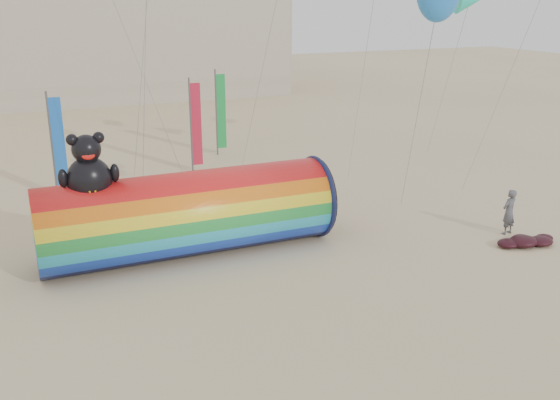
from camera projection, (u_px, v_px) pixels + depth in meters
name	position (u px, v px, depth m)	size (l,w,h in m)	color
ground	(284.00, 280.00, 21.43)	(160.00, 160.00, 0.00)	#CCB58C
windsock_assembly	(188.00, 212.00, 23.22)	(10.89, 3.32, 5.02)	red
kite_handler	(509.00, 212.00, 25.37)	(0.69, 0.45, 1.89)	#4D4E54
fabric_bundle	(526.00, 241.00, 24.43)	(2.62, 1.35, 0.41)	#3E0B16
festival_banners	(164.00, 126.00, 33.63)	(10.49, 5.56, 5.20)	#59595E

